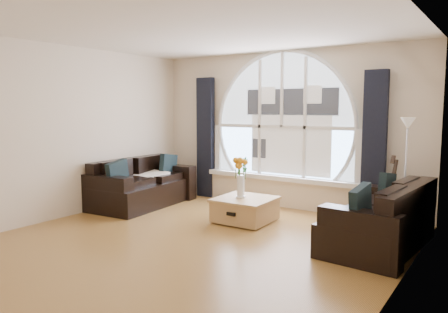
# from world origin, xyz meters

# --- Properties ---
(ground) EXTENTS (5.00, 5.50, 0.01)m
(ground) POSITION_xyz_m (0.00, 0.00, 0.00)
(ground) COLOR brown
(ground) RESTS_ON ground
(ceiling) EXTENTS (5.00, 5.50, 0.01)m
(ceiling) POSITION_xyz_m (0.00, 0.00, 2.70)
(ceiling) COLOR silver
(ceiling) RESTS_ON ground
(wall_back) EXTENTS (5.00, 0.01, 2.70)m
(wall_back) POSITION_xyz_m (0.00, 2.75, 1.35)
(wall_back) COLOR beige
(wall_back) RESTS_ON ground
(wall_left) EXTENTS (0.01, 5.50, 2.70)m
(wall_left) POSITION_xyz_m (-2.50, 0.00, 1.35)
(wall_left) COLOR beige
(wall_left) RESTS_ON ground
(wall_right) EXTENTS (0.01, 5.50, 2.70)m
(wall_right) POSITION_xyz_m (2.50, 0.00, 1.35)
(wall_right) COLOR beige
(wall_right) RESTS_ON ground
(attic_slope) EXTENTS (0.92, 5.50, 0.72)m
(attic_slope) POSITION_xyz_m (2.20, 0.00, 2.35)
(attic_slope) COLOR silver
(attic_slope) RESTS_ON ground
(arched_window) EXTENTS (2.60, 0.06, 2.15)m
(arched_window) POSITION_xyz_m (0.00, 2.72, 1.62)
(arched_window) COLOR silver
(arched_window) RESTS_ON wall_back
(window_sill) EXTENTS (2.90, 0.22, 0.08)m
(window_sill) POSITION_xyz_m (0.00, 2.65, 0.51)
(window_sill) COLOR white
(window_sill) RESTS_ON wall_back
(window_frame) EXTENTS (2.76, 0.08, 2.15)m
(window_frame) POSITION_xyz_m (0.00, 2.69, 1.62)
(window_frame) COLOR white
(window_frame) RESTS_ON wall_back
(neighbor_house) EXTENTS (1.70, 0.02, 1.50)m
(neighbor_house) POSITION_xyz_m (0.15, 2.71, 1.50)
(neighbor_house) COLOR silver
(neighbor_house) RESTS_ON wall_back
(curtain_left) EXTENTS (0.35, 0.12, 2.30)m
(curtain_left) POSITION_xyz_m (-1.60, 2.63, 1.15)
(curtain_left) COLOR black
(curtain_left) RESTS_ON ground
(curtain_right) EXTENTS (0.35, 0.12, 2.30)m
(curtain_right) POSITION_xyz_m (1.60, 2.63, 1.15)
(curtain_right) COLOR black
(curtain_right) RESTS_ON ground
(sofa_left) EXTENTS (1.08, 1.92, 0.82)m
(sofa_left) POSITION_xyz_m (-2.05, 1.36, 0.40)
(sofa_left) COLOR black
(sofa_left) RESTS_ON ground
(sofa_right) EXTENTS (1.06, 1.88, 0.80)m
(sofa_right) POSITION_xyz_m (2.02, 1.34, 0.40)
(sofa_right) COLOR black
(sofa_right) RESTS_ON ground
(coffee_chest) EXTENTS (0.85, 0.85, 0.41)m
(coffee_chest) POSITION_xyz_m (0.03, 1.43, 0.20)
(coffee_chest) COLOR #A97D45
(coffee_chest) RESTS_ON ground
(throw_blanket) EXTENTS (0.63, 0.63, 0.10)m
(throw_blanket) POSITION_xyz_m (-2.09, 1.55, 0.50)
(throw_blanket) COLOR silver
(throw_blanket) RESTS_ON sofa_left
(vase_flowers) EXTENTS (0.24, 0.24, 0.70)m
(vase_flowers) POSITION_xyz_m (-0.04, 1.41, 0.76)
(vase_flowers) COLOR white
(vase_flowers) RESTS_ON coffee_chest
(floor_lamp) EXTENTS (0.24, 0.24, 1.60)m
(floor_lamp) POSITION_xyz_m (2.15, 2.20, 0.80)
(floor_lamp) COLOR #B2B2B2
(floor_lamp) RESTS_ON ground
(guitar) EXTENTS (0.43, 0.37, 1.06)m
(guitar) POSITION_xyz_m (1.95, 2.41, 0.53)
(guitar) COLOR brown
(guitar) RESTS_ON ground
(potted_plant) EXTENTS (0.15, 0.11, 0.28)m
(potted_plant) POSITION_xyz_m (-0.73, 2.65, 0.69)
(potted_plant) COLOR #1E6023
(potted_plant) RESTS_ON window_sill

